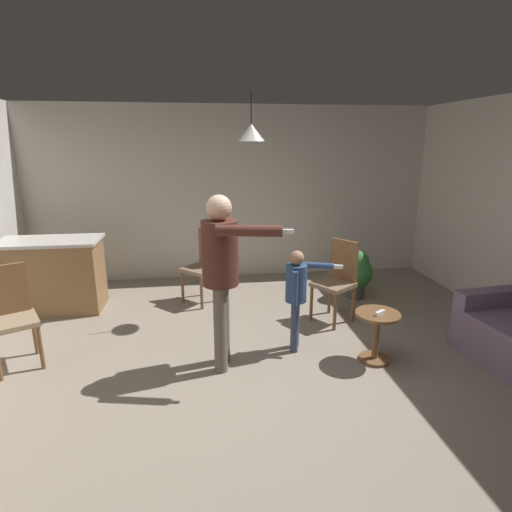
{
  "coord_description": "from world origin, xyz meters",
  "views": [
    {
      "loc": [
        -0.53,
        -3.34,
        2.14
      ],
      "look_at": [
        0.03,
        0.71,
        1.0
      ],
      "focal_mm": 28.77,
      "sensor_mm": 36.0,
      "label": 1
    }
  ],
  "objects_px": {
    "dining_chair_by_counter": "(204,263)",
    "spare_remote_on_table": "(380,313)",
    "dining_chair_centre_back": "(337,278)",
    "potted_plant_corner": "(357,272)",
    "kitchen_counter": "(53,275)",
    "side_table_by_couch": "(376,331)",
    "person_adult": "(222,264)",
    "dining_chair_near_wall": "(11,313)",
    "person_child": "(297,289)"
  },
  "relations": [
    {
      "from": "person_child",
      "to": "dining_chair_by_counter",
      "type": "bearing_deg",
      "value": -129.55
    },
    {
      "from": "potted_plant_corner",
      "to": "spare_remote_on_table",
      "type": "height_order",
      "value": "potted_plant_corner"
    },
    {
      "from": "person_child",
      "to": "side_table_by_couch",
      "type": "bearing_deg",
      "value": 84.73
    },
    {
      "from": "dining_chair_centre_back",
      "to": "spare_remote_on_table",
      "type": "relative_size",
      "value": 7.69
    },
    {
      "from": "kitchen_counter",
      "to": "dining_chair_by_counter",
      "type": "distance_m",
      "value": 1.96
    },
    {
      "from": "kitchen_counter",
      "to": "spare_remote_on_table",
      "type": "height_order",
      "value": "kitchen_counter"
    },
    {
      "from": "person_child",
      "to": "kitchen_counter",
      "type": "bearing_deg",
      "value": -97.67
    },
    {
      "from": "kitchen_counter",
      "to": "dining_chair_by_counter",
      "type": "height_order",
      "value": "dining_chair_by_counter"
    },
    {
      "from": "side_table_by_couch",
      "to": "dining_chair_centre_back",
      "type": "relative_size",
      "value": 0.52
    },
    {
      "from": "spare_remote_on_table",
      "to": "person_adult",
      "type": "bearing_deg",
      "value": 174.64
    },
    {
      "from": "person_adult",
      "to": "dining_chair_by_counter",
      "type": "bearing_deg",
      "value": -163.19
    },
    {
      "from": "person_child",
      "to": "dining_chair_by_counter",
      "type": "height_order",
      "value": "person_child"
    },
    {
      "from": "dining_chair_near_wall",
      "to": "spare_remote_on_table",
      "type": "bearing_deg",
      "value": 144.3
    },
    {
      "from": "dining_chair_by_counter",
      "to": "potted_plant_corner",
      "type": "relative_size",
      "value": 1.46
    },
    {
      "from": "dining_chair_by_counter",
      "to": "potted_plant_corner",
      "type": "bearing_deg",
      "value": -140.1
    },
    {
      "from": "person_child",
      "to": "dining_chair_near_wall",
      "type": "distance_m",
      "value": 2.82
    },
    {
      "from": "kitchen_counter",
      "to": "dining_chair_near_wall",
      "type": "distance_m",
      "value": 1.39
    },
    {
      "from": "potted_plant_corner",
      "to": "kitchen_counter",
      "type": "bearing_deg",
      "value": 178.47
    },
    {
      "from": "person_adult",
      "to": "dining_chair_by_counter",
      "type": "xyz_separation_m",
      "value": [
        -0.15,
        1.79,
        -0.51
      ]
    },
    {
      "from": "dining_chair_near_wall",
      "to": "person_child",
      "type": "bearing_deg",
      "value": 150.01
    },
    {
      "from": "kitchen_counter",
      "to": "dining_chair_near_wall",
      "type": "height_order",
      "value": "dining_chair_near_wall"
    },
    {
      "from": "kitchen_counter",
      "to": "side_table_by_couch",
      "type": "xyz_separation_m",
      "value": [
        3.62,
        -1.83,
        -0.15
      ]
    },
    {
      "from": "dining_chair_by_counter",
      "to": "spare_remote_on_table",
      "type": "bearing_deg",
      "value": 175.47
    },
    {
      "from": "side_table_by_couch",
      "to": "potted_plant_corner",
      "type": "xyz_separation_m",
      "value": [
        0.46,
        1.72,
        0.05
      ]
    },
    {
      "from": "person_child",
      "to": "dining_chair_near_wall",
      "type": "height_order",
      "value": "person_child"
    },
    {
      "from": "person_adult",
      "to": "dining_chair_near_wall",
      "type": "xyz_separation_m",
      "value": [
        -2.04,
        0.33,
        -0.51
      ]
    },
    {
      "from": "dining_chair_by_counter",
      "to": "spare_remote_on_table",
      "type": "height_order",
      "value": "dining_chair_by_counter"
    },
    {
      "from": "person_adult",
      "to": "dining_chair_near_wall",
      "type": "bearing_deg",
      "value": -87.25
    },
    {
      "from": "kitchen_counter",
      "to": "potted_plant_corner",
      "type": "xyz_separation_m",
      "value": [
        4.08,
        -0.11,
        -0.1
      ]
    },
    {
      "from": "dining_chair_centre_back",
      "to": "person_adult",
      "type": "bearing_deg",
      "value": 88.12
    },
    {
      "from": "dining_chair_by_counter",
      "to": "dining_chair_centre_back",
      "type": "relative_size",
      "value": 1.0
    },
    {
      "from": "person_adult",
      "to": "potted_plant_corner",
      "type": "distance_m",
      "value": 2.64
    },
    {
      "from": "side_table_by_couch",
      "to": "person_child",
      "type": "distance_m",
      "value": 0.89
    },
    {
      "from": "person_adult",
      "to": "dining_chair_near_wall",
      "type": "distance_m",
      "value": 2.12
    },
    {
      "from": "dining_chair_by_counter",
      "to": "dining_chair_centre_back",
      "type": "bearing_deg",
      "value": -163.88
    },
    {
      "from": "person_adult",
      "to": "dining_chair_centre_back",
      "type": "relative_size",
      "value": 1.69
    },
    {
      "from": "kitchen_counter",
      "to": "person_adult",
      "type": "relative_size",
      "value": 0.74
    },
    {
      "from": "spare_remote_on_table",
      "to": "kitchen_counter",
      "type": "bearing_deg",
      "value": 152.78
    },
    {
      "from": "dining_chair_by_counter",
      "to": "spare_remote_on_table",
      "type": "xyz_separation_m",
      "value": [
        1.67,
        -1.93,
        -0.01
      ]
    },
    {
      "from": "dining_chair_centre_back",
      "to": "potted_plant_corner",
      "type": "relative_size",
      "value": 1.46
    },
    {
      "from": "side_table_by_couch",
      "to": "dining_chair_by_counter",
      "type": "bearing_deg",
      "value": 131.38
    },
    {
      "from": "dining_chair_centre_back",
      "to": "potted_plant_corner",
      "type": "bearing_deg",
      "value": -71.68
    },
    {
      "from": "side_table_by_couch",
      "to": "potted_plant_corner",
      "type": "relative_size",
      "value": 0.76
    },
    {
      "from": "dining_chair_by_counter",
      "to": "dining_chair_centre_back",
      "type": "distance_m",
      "value": 1.82
    },
    {
      "from": "dining_chair_near_wall",
      "to": "potted_plant_corner",
      "type": "distance_m",
      "value": 4.21
    },
    {
      "from": "person_adult",
      "to": "dining_chair_by_counter",
      "type": "height_order",
      "value": "person_adult"
    },
    {
      "from": "potted_plant_corner",
      "to": "spare_remote_on_table",
      "type": "xyz_separation_m",
      "value": [
        -0.45,
        -1.76,
        0.16
      ]
    },
    {
      "from": "potted_plant_corner",
      "to": "dining_chair_centre_back",
      "type": "bearing_deg",
      "value": -127.27
    },
    {
      "from": "spare_remote_on_table",
      "to": "side_table_by_couch",
      "type": "bearing_deg",
      "value": 92.7
    },
    {
      "from": "person_child",
      "to": "spare_remote_on_table",
      "type": "bearing_deg",
      "value": 82.27
    }
  ]
}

